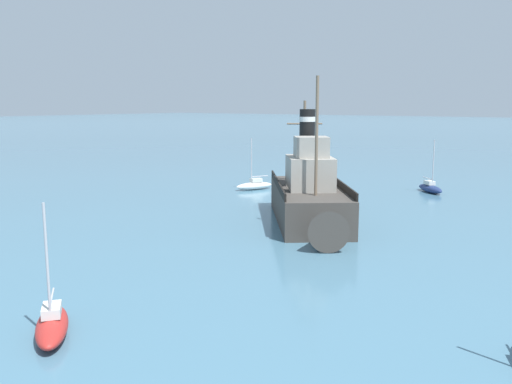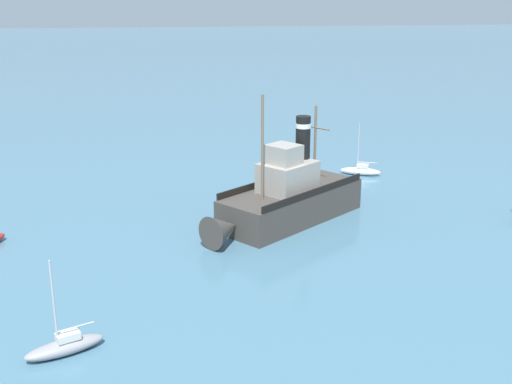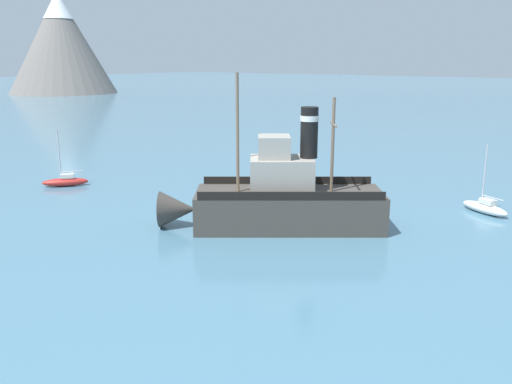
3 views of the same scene
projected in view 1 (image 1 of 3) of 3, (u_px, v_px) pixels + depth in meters
name	position (u px, v px, depth m)	size (l,w,h in m)	color
ground_plane	(300.00, 221.00, 38.15)	(600.00, 600.00, 0.00)	#477289
old_tugboat	(310.00, 197.00, 37.30)	(11.53, 13.42, 9.90)	#423D38
sailboat_red	(52.00, 324.00, 19.35)	(3.68, 3.19, 4.90)	#B22823
sailboat_white	(254.00, 185.00, 51.98)	(2.62, 3.90, 4.90)	white
sailboat_navy	(430.00, 188.00, 50.32)	(3.51, 3.41, 4.90)	navy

